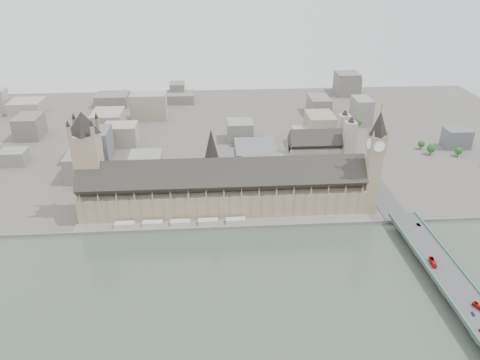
{
  "coord_description": "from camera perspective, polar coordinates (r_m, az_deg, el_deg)",
  "views": [
    {
      "loc": [
        -11.68,
        -371.94,
        226.14
      ],
      "look_at": [
        17.08,
        35.85,
        23.9
      ],
      "focal_mm": 35.0,
      "sensor_mm": 36.0,
      "label": 1
    }
  ],
  "objects": [
    {
      "name": "river_terrace",
      "position": [
        428.54,
        -1.88,
        -5.39
      ],
      "size": [
        270.0,
        15.0,
        2.0
      ],
      "primitive_type": "cube",
      "color": "slate",
      "rests_on": "ground"
    },
    {
      "name": "red_bus_north",
      "position": [
        390.51,
        22.45,
        -9.25
      ],
      "size": [
        4.64,
        12.4,
        3.37
      ],
      "primitive_type": "imported",
      "rotation": [
        0.0,
        0.0,
        -0.15
      ],
      "color": "red",
      "rests_on": "westminster_bridge"
    },
    {
      "name": "westminster_bridge",
      "position": [
        399.9,
        22.87,
        -9.63
      ],
      "size": [
        25.0,
        325.0,
        10.25
      ],
      "primitive_type": "cube",
      "color": "#474749",
      "rests_on": "ground"
    },
    {
      "name": "palace_of_westminster",
      "position": [
        441.48,
        -2.06,
        -1.13
      ],
      "size": [
        265.0,
        40.73,
        55.44
      ],
      "color": "gray",
      "rests_on": "ground"
    },
    {
      "name": "car_silver",
      "position": [
        437.17,
        20.94,
        -5.1
      ],
      "size": [
        2.8,
        4.63,
        1.44
      ],
      "primitive_type": "imported",
      "rotation": [
        0.0,
        0.0,
        0.31
      ],
      "color": "gray",
      "rests_on": "westminster_bridge"
    },
    {
      "name": "car_blue",
      "position": [
        354.58,
        26.55,
        -14.39
      ],
      "size": [
        2.17,
        4.14,
        1.34
      ],
      "primitive_type": "imported",
      "rotation": [
        0.0,
        0.0,
        -0.15
      ],
      "color": "#18359C",
      "rests_on": "westminster_bridge"
    },
    {
      "name": "terrace_tents",
      "position": [
        428.17,
        -7.26,
        -5.17
      ],
      "size": [
        118.0,
        7.0,
        4.0
      ],
      "color": "silver",
      "rests_on": "river_terrace"
    },
    {
      "name": "bridge_parapets",
      "position": [
        366.2,
        25.97,
        -12.85
      ],
      "size": [
        25.0,
        235.0,
        1.15
      ],
      "primitive_type": null,
      "color": "#40745D",
      "rests_on": "westminster_bridge"
    },
    {
      "name": "westminster_abbey",
      "position": [
        522.97,
        9.87,
        3.31
      ],
      "size": [
        68.0,
        36.0,
        64.0
      ],
      "color": "#9C988D",
      "rests_on": "ground"
    },
    {
      "name": "victoria_tower",
      "position": [
        446.93,
        -18.01,
        2.48
      ],
      "size": [
        30.0,
        30.0,
        100.0
      ],
      "color": "gray",
      "rests_on": "ground"
    },
    {
      "name": "city_skyline_inland",
      "position": [
        650.9,
        -2.82,
        7.73
      ],
      "size": [
        720.0,
        360.0,
        38.0
      ],
      "primitive_type": null,
      "color": "gray",
      "rests_on": "ground"
    },
    {
      "name": "elizabeth_tower",
      "position": [
        441.59,
        16.14,
        2.87
      ],
      "size": [
        17.0,
        17.0,
        107.5
      ],
      "color": "gray",
      "rests_on": "ground"
    },
    {
      "name": "embankment_wall",
      "position": [
        421.91,
        -1.84,
        -5.86
      ],
      "size": [
        600.0,
        1.5,
        3.0
      ],
      "primitive_type": "cube",
      "color": "slate",
      "rests_on": "ground"
    },
    {
      "name": "central_tower",
      "position": [
        432.04,
        -3.5,
        3.36
      ],
      "size": [
        13.0,
        13.0,
        48.0
      ],
      "color": "#83765A",
      "rests_on": "ground"
    },
    {
      "name": "ground",
      "position": [
        435.45,
        -1.92,
        -4.98
      ],
      "size": [
        900.0,
        900.0,
        0.0
      ],
      "primitive_type": "plane",
      "color": "#595651",
      "rests_on": "ground"
    },
    {
      "name": "park_trees",
      "position": [
        484.13,
        -3.4,
        -0.58
      ],
      "size": [
        110.0,
        30.0,
        15.0
      ],
      "primitive_type": null,
      "color": "#234C1B",
      "rests_on": "ground"
    }
  ]
}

